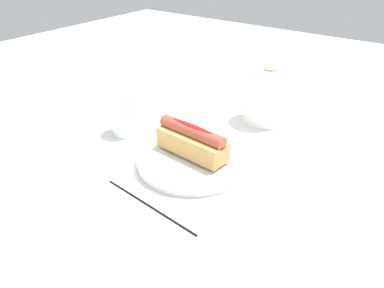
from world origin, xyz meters
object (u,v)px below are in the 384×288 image
Objects in this scene: hotdog_front at (192,141)px; paper_towel_roll at (267,96)px; serving_bowl at (192,158)px; chopstick_near at (149,205)px; water_glass at (126,117)px.

hotdog_front is 0.28m from paper_towel_roll.
hotdog_front reaches higher than serving_bowl.
serving_bowl is at bearing -94.98° from paper_towel_roll.
serving_bowl reaches higher than chopstick_near.
serving_bowl is 1.02× the size of chopstick_near.
water_glass is 0.41× the size of chopstick_near.
chopstick_near is at bearing -82.46° from serving_bowl.
water_glass is (-0.21, 0.02, 0.03)m from serving_bowl.
serving_bowl is 0.28m from paper_towel_roll.
paper_towel_roll is at bearing 85.02° from hotdog_front.
serving_bowl is 0.04m from hotdog_front.
paper_towel_roll is at bearing 47.69° from water_glass.
water_glass is at bearing 173.85° from hotdog_front.
water_glass is at bearing -132.31° from paper_towel_roll.
hotdog_front is 0.16m from chopstick_near.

